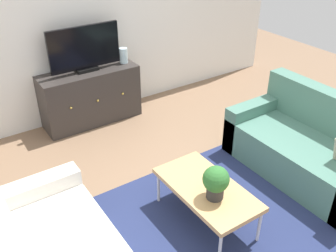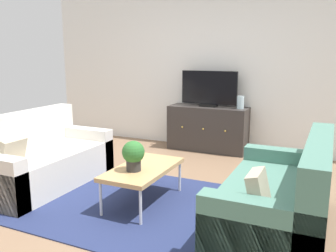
# 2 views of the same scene
# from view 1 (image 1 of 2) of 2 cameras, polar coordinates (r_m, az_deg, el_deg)

# --- Properties ---
(ground_plane) EXTENTS (10.00, 10.00, 0.00)m
(ground_plane) POSITION_cam_1_polar(r_m,az_deg,el_deg) (3.74, 4.79, -13.26)
(ground_plane) COLOR #84664C
(wall_back) EXTENTS (6.40, 0.12, 2.70)m
(wall_back) POSITION_cam_1_polar(r_m,az_deg,el_deg) (5.08, -13.23, 15.80)
(wall_back) COLOR white
(wall_back) RESTS_ON ground_plane
(area_rug) EXTENTS (2.50, 1.90, 0.01)m
(area_rug) POSITION_cam_1_polar(r_m,az_deg,el_deg) (3.66, 6.29, -14.52)
(area_rug) COLOR navy
(area_rug) RESTS_ON ground_plane
(couch_right_side) EXTENTS (0.87, 1.67, 0.87)m
(couch_right_side) POSITION_cam_1_polar(r_m,az_deg,el_deg) (4.39, 20.78, -3.20)
(couch_right_side) COLOR #4C7A6B
(couch_right_side) RESTS_ON ground_plane
(coffee_table) EXTENTS (0.53, 1.00, 0.40)m
(coffee_table) POSITION_cam_1_polar(r_m,az_deg,el_deg) (3.45, 5.87, -9.51)
(coffee_table) COLOR tan
(coffee_table) RESTS_ON ground_plane
(potted_plant) EXTENTS (0.23, 0.23, 0.31)m
(potted_plant) POSITION_cam_1_polar(r_m,az_deg,el_deg) (3.23, 7.22, -8.29)
(potted_plant) COLOR #2D2D2D
(potted_plant) RESTS_ON coffee_table
(tv_console) EXTENTS (1.29, 0.47, 0.73)m
(tv_console) POSITION_cam_1_polar(r_m,az_deg,el_deg) (5.14, -11.58, 4.39)
(tv_console) COLOR #332D2B
(tv_console) RESTS_ON ground_plane
(flat_screen_tv) EXTENTS (0.93, 0.16, 0.58)m
(flat_screen_tv) POSITION_cam_1_polar(r_m,az_deg,el_deg) (4.92, -12.47, 11.27)
(flat_screen_tv) COLOR black
(flat_screen_tv) RESTS_ON tv_console
(glass_vase) EXTENTS (0.11, 0.11, 0.20)m
(glass_vase) POSITION_cam_1_polar(r_m,az_deg,el_deg) (5.16, -6.73, 10.52)
(glass_vase) COLOR silver
(glass_vase) RESTS_ON tv_console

